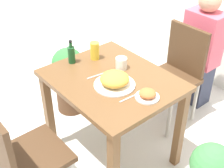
# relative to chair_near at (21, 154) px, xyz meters

# --- Properties ---
(ground_plane) EXTENTS (16.00, 16.00, 0.00)m
(ground_plane) POSITION_rel_chair_near_xyz_m (-0.01, 0.76, -0.52)
(ground_plane) COLOR silver
(dining_table) EXTENTS (0.92, 0.76, 0.77)m
(dining_table) POSITION_rel_chair_near_xyz_m (-0.01, 0.76, 0.12)
(dining_table) COLOR brown
(dining_table) RESTS_ON ground_plane
(chair_near) EXTENTS (0.42, 0.42, 0.91)m
(chair_near) POSITION_rel_chair_near_xyz_m (0.00, 0.00, 0.00)
(chair_near) COLOR #4C331E
(chair_near) RESTS_ON ground_plane
(chair_far) EXTENTS (0.42, 0.42, 0.91)m
(chair_far) POSITION_rel_chair_near_xyz_m (-0.03, 1.53, 0.00)
(chair_far) COLOR #4C331E
(chair_far) RESTS_ON ground_plane
(food_plate) EXTENTS (0.29, 0.29, 0.10)m
(food_plate) POSITION_rel_chair_near_xyz_m (0.07, 0.72, 0.29)
(food_plate) COLOR white
(food_plate) RESTS_ON dining_table
(side_plate) EXTENTS (0.16, 0.16, 0.06)m
(side_plate) POSITION_rel_chair_near_xyz_m (0.32, 0.79, 0.28)
(side_plate) COLOR white
(side_plate) RESTS_ON dining_table
(drink_cup) EXTENTS (0.09, 0.09, 0.09)m
(drink_cup) POSITION_rel_chair_near_xyz_m (-0.07, 0.90, 0.29)
(drink_cup) COLOR silver
(drink_cup) RESTS_ON dining_table
(juice_glass) EXTENTS (0.07, 0.07, 0.14)m
(juice_glass) POSITION_rel_chair_near_xyz_m (-0.32, 0.84, 0.32)
(juice_glass) COLOR gold
(juice_glass) RESTS_ON dining_table
(sauce_bottle) EXTENTS (0.06, 0.06, 0.20)m
(sauce_bottle) POSITION_rel_chair_near_xyz_m (-0.38, 0.67, 0.32)
(sauce_bottle) COLOR #194C23
(sauce_bottle) RESTS_ON dining_table
(fork_utensil) EXTENTS (0.04, 0.20, 0.00)m
(fork_utensil) POSITION_rel_chair_near_xyz_m (-0.10, 0.72, 0.25)
(fork_utensil) COLOR silver
(fork_utensil) RESTS_ON dining_table
(spoon_utensil) EXTENTS (0.02, 0.20, 0.00)m
(spoon_utensil) POSITION_rel_chair_near_xyz_m (0.24, 0.72, 0.25)
(spoon_utensil) COLOR silver
(spoon_utensil) RESTS_ON dining_table
(potted_plant_left) EXTENTS (0.31, 0.31, 0.67)m
(potted_plant_left) POSITION_rel_chair_near_xyz_m (-0.75, 0.85, -0.16)
(potted_plant_left) COLOR #51331E
(potted_plant_left) RESTS_ON ground_plane
(person_figure) EXTENTS (0.34, 0.22, 1.17)m
(person_figure) POSITION_rel_chair_near_xyz_m (-0.05, 1.91, 0.06)
(person_figure) COLOR #2D3347
(person_figure) RESTS_ON ground_plane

